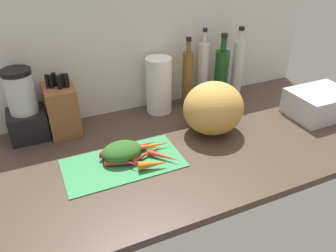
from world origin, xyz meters
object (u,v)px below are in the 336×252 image
(carrot_4, at_px, (150,147))
(paper_towel_roll, at_px, (159,85))
(cutting_board, at_px, (123,163))
(blender_appliance, at_px, (25,109))
(carrot_1, at_px, (163,156))
(carrot_0, at_px, (119,160))
(bottle_0, at_px, (188,79))
(carrot_3, at_px, (143,146))
(bottle_2, at_px, (221,75))
(dish_rack, at_px, (319,103))
(carrot_6, at_px, (153,164))
(knife_block, at_px, (62,109))
(carrot_2, at_px, (146,154))
(carrot_7, at_px, (128,163))
(bottle_3, at_px, (237,69))
(carrot_5, at_px, (137,147))
(winter_squash, at_px, (213,108))
(bottle_1, at_px, (203,72))

(carrot_4, distance_m, paper_towel_roll, 0.36)
(cutting_board, xyz_separation_m, blender_appliance, (-0.29, 0.34, 0.12))
(carrot_1, bearing_deg, carrot_0, 165.98)
(paper_towel_roll, relative_size, bottle_0, 0.77)
(carrot_0, xyz_separation_m, carrot_3, (0.11, 0.05, -0.01))
(bottle_2, relative_size, dish_rack, 1.24)
(dish_rack, bearing_deg, carrot_6, -175.33)
(knife_block, bearing_deg, bottle_2, -1.19)
(carrot_2, bearing_deg, carrot_7, -163.35)
(carrot_1, xyz_separation_m, carrot_7, (-0.13, 0.02, -0.00))
(carrot_2, relative_size, bottle_3, 0.38)
(carrot_5, bearing_deg, carrot_1, -52.65)
(knife_block, xyz_separation_m, bottle_3, (0.85, -0.02, 0.05))
(carrot_2, relative_size, carrot_4, 0.81)
(cutting_board, height_order, winter_squash, winter_squash)
(blender_appliance, height_order, bottle_0, bottle_0)
(carrot_0, height_order, bottle_0, bottle_0)
(carrot_5, relative_size, paper_towel_roll, 0.62)
(carrot_0, bearing_deg, carrot_4, 14.52)
(blender_appliance, bearing_deg, cutting_board, -49.03)
(carrot_5, height_order, carrot_6, carrot_6)
(carrot_0, height_order, blender_appliance, blender_appliance)
(carrot_7, bearing_deg, carrot_0, 136.55)
(carrot_0, relative_size, carrot_6, 1.42)
(carrot_0, height_order, carrot_7, carrot_0)
(blender_appliance, bearing_deg, bottle_1, 0.71)
(carrot_6, distance_m, paper_towel_roll, 0.47)
(bottle_1, bearing_deg, carrot_1, -134.19)
(winter_squash, bearing_deg, carrot_0, -171.00)
(carrot_3, xyz_separation_m, bottle_2, (0.50, 0.25, 0.12))
(blender_appliance, bearing_deg, knife_block, -6.80)
(carrot_4, relative_size, carrot_6, 1.55)
(cutting_board, bearing_deg, carrot_6, -41.22)
(bottle_0, bearing_deg, carrot_0, -143.73)
(carrot_1, relative_size, knife_block, 0.51)
(carrot_2, xyz_separation_m, carrot_5, (-0.02, 0.05, 0.01))
(bottle_2, xyz_separation_m, dish_rack, (0.34, -0.32, -0.08))
(carrot_0, xyz_separation_m, carrot_6, (0.10, -0.08, 0.00))
(bottle_0, height_order, bottle_3, bottle_3)
(paper_towel_roll, bearing_deg, carrot_7, -127.54)
(carrot_6, height_order, bottle_2, bottle_2)
(carrot_5, distance_m, winter_squash, 0.35)
(carrot_2, bearing_deg, carrot_6, -91.90)
(carrot_2, relative_size, bottle_1, 0.38)
(carrot_7, bearing_deg, carrot_5, 49.16)
(carrot_6, bearing_deg, carrot_4, 74.08)
(knife_block, bearing_deg, carrot_3, -46.75)
(carrot_6, relative_size, bottle_0, 0.33)
(bottle_2, bearing_deg, dish_rack, -43.11)
(cutting_board, bearing_deg, carrot_0, -167.89)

